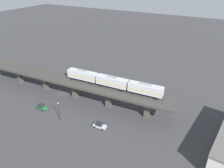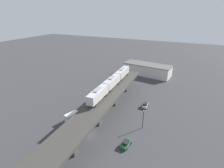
{
  "view_description": "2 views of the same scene",
  "coord_description": "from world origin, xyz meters",
  "px_view_note": "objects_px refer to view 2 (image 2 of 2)",
  "views": [
    {
      "loc": [
        59.11,
        55.59,
        45.59
      ],
      "look_at": [
        -2.33,
        22.2,
        8.97
      ],
      "focal_mm": 35.0,
      "sensor_mm": 36.0,
      "label": 1
    },
    {
      "loc": [
        25.87,
        -37.64,
        36.83
      ],
      "look_at": [
        -2.33,
        22.2,
        8.97
      ],
      "focal_mm": 28.0,
      "sensor_mm": 36.0,
      "label": 2
    }
  ],
  "objects_px": {
    "street_car_green": "(126,143)",
    "warehouse_building": "(147,69)",
    "street_car_silver": "(145,105)",
    "delivery_truck": "(74,116)",
    "subway_train": "(112,82)",
    "street_lamp": "(143,118)"
  },
  "relations": [
    {
      "from": "street_car_green",
      "to": "warehouse_building",
      "type": "xyz_separation_m",
      "value": [
        -10.63,
        63.78,
        2.47
      ]
    },
    {
      "from": "warehouse_building",
      "to": "subway_train",
      "type": "bearing_deg",
      "value": -95.58
    },
    {
      "from": "street_lamp",
      "to": "subway_train",
      "type": "bearing_deg",
      "value": 146.3
    },
    {
      "from": "delivery_truck",
      "to": "street_car_silver",
      "type": "bearing_deg",
      "value": 43.91
    },
    {
      "from": "street_car_silver",
      "to": "subway_train",
      "type": "bearing_deg",
      "value": -168.05
    },
    {
      "from": "street_car_silver",
      "to": "delivery_truck",
      "type": "relative_size",
      "value": 0.59
    },
    {
      "from": "delivery_truck",
      "to": "warehouse_building",
      "type": "bearing_deg",
      "value": 79.34
    },
    {
      "from": "street_car_green",
      "to": "delivery_truck",
      "type": "distance_m",
      "value": 22.25
    },
    {
      "from": "street_car_green",
      "to": "street_car_silver",
      "type": "height_order",
      "value": "same"
    },
    {
      "from": "subway_train",
      "to": "delivery_truck",
      "type": "xyz_separation_m",
      "value": [
        -7.04,
        -17.16,
        -8.25
      ]
    },
    {
      "from": "warehouse_building",
      "to": "delivery_truck",
      "type": "bearing_deg",
      "value": -100.66
    },
    {
      "from": "street_car_silver",
      "to": "warehouse_building",
      "type": "distance_m",
      "value": 40.5
    },
    {
      "from": "street_lamp",
      "to": "warehouse_building",
      "type": "relative_size",
      "value": 0.23
    },
    {
      "from": "street_car_green",
      "to": "warehouse_building",
      "type": "bearing_deg",
      "value": 99.46
    },
    {
      "from": "street_car_green",
      "to": "street_car_silver",
      "type": "distance_m",
      "value": 24.56
    },
    {
      "from": "street_car_green",
      "to": "warehouse_building",
      "type": "height_order",
      "value": "warehouse_building"
    },
    {
      "from": "subway_train",
      "to": "street_lamp",
      "type": "height_order",
      "value": "subway_train"
    },
    {
      "from": "delivery_truck",
      "to": "warehouse_building",
      "type": "relative_size",
      "value": 0.25
    },
    {
      "from": "subway_train",
      "to": "delivery_truck",
      "type": "relative_size",
      "value": 4.94
    },
    {
      "from": "street_lamp",
      "to": "delivery_truck",
      "type": "bearing_deg",
      "value": -165.78
    },
    {
      "from": "street_car_silver",
      "to": "street_car_green",
      "type": "bearing_deg",
      "value": -87.84
    },
    {
      "from": "subway_train",
      "to": "warehouse_building",
      "type": "relative_size",
      "value": 1.26
    }
  ]
}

